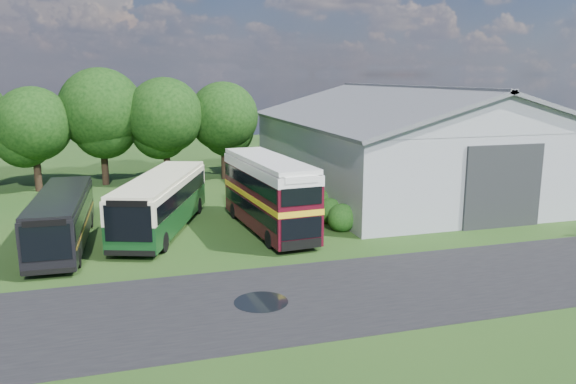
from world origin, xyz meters
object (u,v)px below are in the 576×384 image
object	(u,v)px
bus_green_single	(162,202)
storage_shed	(406,137)
bus_maroon_double	(268,194)
bus_dark_single	(62,219)

from	to	relation	value
bus_green_single	storage_shed	bearing A→B (deg)	39.35
bus_green_single	bus_maroon_double	world-z (taller)	bus_maroon_double
storage_shed	bus_maroon_double	world-z (taller)	storage_shed
bus_green_single	bus_maroon_double	distance (m)	6.25
storage_shed	bus_dark_single	distance (m)	26.41
bus_maroon_double	bus_dark_single	world-z (taller)	bus_maroon_double
bus_maroon_double	bus_dark_single	xyz separation A→B (m)	(-11.30, -0.05, -0.61)
storage_shed	bus_maroon_double	bearing A→B (deg)	-147.30
storage_shed	bus_dark_single	bearing A→B (deg)	-160.64
storage_shed	bus_green_single	distance (m)	20.80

